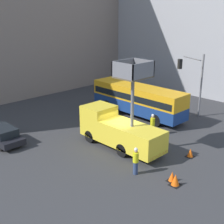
{
  "coord_description": "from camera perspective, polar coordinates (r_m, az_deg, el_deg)",
  "views": [
    {
      "loc": [
        -16.28,
        -15.46,
        10.38
      ],
      "look_at": [
        -0.33,
        0.79,
        2.7
      ],
      "focal_mm": 50.0,
      "sensor_mm": 36.0,
      "label": 1
    }
  ],
  "objects": [
    {
      "name": "ground_plane",
      "position": [
        24.74,
        1.83,
        -6.19
      ],
      "size": [
        120.0,
        120.0,
        0.0
      ],
      "primitive_type": "plane",
      "color": "#333335"
    },
    {
      "name": "building_backdrop_side",
      "position": [
        43.84,
        16.76,
        12.76
      ],
      "size": [
        10.0,
        28.0,
        12.96
      ],
      "color": "#9E9EA3",
      "rests_on": "ground_plane"
    },
    {
      "name": "utility_truck",
      "position": [
        23.94,
        1.24,
        -2.98
      ],
      "size": [
        2.28,
        7.19,
        6.89
      ],
      "color": "yellow",
      "rests_on": "ground_plane"
    },
    {
      "name": "city_bus",
      "position": [
        31.09,
        4.75,
        2.55
      ],
      "size": [
        2.51,
        10.29,
        3.03
      ],
      "rotation": [
        0.0,
        0.0,
        1.27
      ],
      "color": "navy",
      "rests_on": "ground_plane"
    },
    {
      "name": "traffic_light_pole",
      "position": [
        30.78,
        14.76,
        6.28
      ],
      "size": [
        2.68,
        2.43,
        6.18
      ],
      "color": "slate",
      "rests_on": "ground_plane"
    },
    {
      "name": "road_worker_near_truck",
      "position": [
        20.45,
        4.35,
        -8.9
      ],
      "size": [
        0.38,
        0.38,
        1.88
      ],
      "rotation": [
        0.0,
        0.0,
        3.16
      ],
      "color": "navy",
      "rests_on": "ground_plane"
    },
    {
      "name": "road_worker_directing",
      "position": [
        26.57,
        7.42,
        -2.3
      ],
      "size": [
        0.38,
        0.38,
        1.9
      ],
      "rotation": [
        0.0,
        0.0,
        0.97
      ],
      "color": "navy",
      "rests_on": "ground_plane"
    },
    {
      "name": "traffic_cone_near_truck",
      "position": [
        20.27,
        10.94,
        -11.55
      ],
      "size": [
        0.57,
        0.57,
        0.66
      ],
      "color": "black",
      "rests_on": "ground_plane"
    },
    {
      "name": "traffic_cone_mid_road",
      "position": [
        23.58,
        14.12,
        -7.28
      ],
      "size": [
        0.57,
        0.57,
        0.65
      ],
      "color": "black",
      "rests_on": "ground_plane"
    },
    {
      "name": "traffic_cone_far_side",
      "position": [
        19.87,
        11.52,
        -12.11
      ],
      "size": [
        0.65,
        0.65,
        0.75
      ],
      "color": "black",
      "rests_on": "ground_plane"
    },
    {
      "name": "parked_car_curbside",
      "position": [
        26.51,
        -19.44,
        -3.92
      ],
      "size": [
        1.81,
        4.49,
        1.36
      ],
      "color": "black",
      "rests_on": "ground_plane"
    }
  ]
}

